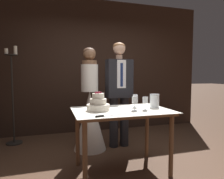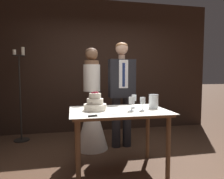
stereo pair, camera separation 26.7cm
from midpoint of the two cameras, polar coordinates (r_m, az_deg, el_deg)
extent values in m
plane|color=#4C3323|center=(2.84, 3.43, -22.13)|extent=(40.00, 40.00, 0.00)
cube|color=black|center=(4.54, -5.52, 6.59)|extent=(4.91, 0.12, 2.89)
cylinder|color=brown|center=(2.29, -11.23, -18.39)|extent=(0.06, 0.06, 0.77)
cylinder|color=brown|center=(2.60, 13.67, -15.59)|extent=(0.06, 0.06, 0.77)
cylinder|color=brown|center=(2.91, -12.50, -13.43)|extent=(0.06, 0.06, 0.77)
cylinder|color=brown|center=(3.16, 7.52, -11.91)|extent=(0.06, 0.06, 0.77)
cube|color=brown|center=(2.58, -0.21, -6.36)|extent=(1.18, 0.78, 0.03)
cube|color=white|center=(2.58, -0.21, -5.91)|extent=(1.24, 0.84, 0.01)
cylinder|color=silver|center=(2.54, -6.98, -5.12)|extent=(0.29, 0.29, 0.08)
cylinder|color=silver|center=(2.53, -6.99, -3.45)|extent=(0.21, 0.21, 0.07)
cylinder|color=silver|center=(2.52, -7.01, -1.89)|extent=(0.15, 0.15, 0.07)
sphere|color=maroon|center=(2.51, -6.26, -0.89)|extent=(0.02, 0.02, 0.02)
sphere|color=maroon|center=(2.55, -6.70, -0.82)|extent=(0.02, 0.02, 0.02)
sphere|color=maroon|center=(2.53, -7.22, -0.87)|extent=(0.02, 0.02, 0.02)
sphere|color=maroon|center=(2.53, -7.37, -0.88)|extent=(0.02, 0.02, 0.02)
sphere|color=maroon|center=(2.49, -7.80, -0.97)|extent=(0.02, 0.02, 0.02)
sphere|color=maroon|center=(2.49, -7.11, -0.95)|extent=(0.02, 0.02, 0.02)
sphere|color=maroon|center=(2.51, -6.83, -0.91)|extent=(0.02, 0.02, 0.02)
cube|color=silver|center=(2.26, -2.38, -7.26)|extent=(0.31, 0.11, 0.00)
cylinder|color=black|center=(2.16, -7.12, -7.57)|extent=(0.10, 0.05, 0.02)
cylinder|color=silver|center=(2.55, 3.54, -5.93)|extent=(0.07, 0.07, 0.00)
cylinder|color=silver|center=(2.54, 3.55, -4.93)|extent=(0.01, 0.01, 0.09)
cylinder|color=silver|center=(2.53, 3.56, -3.01)|extent=(0.07, 0.07, 0.08)
cylinder|color=maroon|center=(2.53, 3.55, -3.58)|extent=(0.06, 0.06, 0.03)
cylinder|color=silver|center=(2.59, 6.55, -5.78)|extent=(0.07, 0.07, 0.00)
cylinder|color=silver|center=(2.58, 6.56, -4.82)|extent=(0.01, 0.01, 0.08)
cylinder|color=silver|center=(2.57, 6.58, -3.01)|extent=(0.07, 0.07, 0.08)
cylinder|color=maroon|center=(2.58, 6.57, -3.60)|extent=(0.06, 0.06, 0.03)
cylinder|color=silver|center=(2.79, 3.89, -5.05)|extent=(0.06, 0.06, 0.00)
cylinder|color=silver|center=(2.78, 3.89, -4.10)|extent=(0.01, 0.01, 0.09)
cylinder|color=silver|center=(2.77, 3.90, -2.31)|extent=(0.07, 0.07, 0.09)
cylinder|color=silver|center=(2.77, 9.37, -3.23)|extent=(0.13, 0.13, 0.19)
cylinder|color=silver|center=(2.78, 9.36, -4.28)|extent=(0.06, 0.06, 0.08)
sphere|color=#F9CC4C|center=(2.77, 9.37, -3.17)|extent=(0.02, 0.02, 0.02)
cone|color=white|center=(3.42, -8.59, -8.78)|extent=(0.54, 0.54, 0.99)
cylinder|color=white|center=(3.33, -8.73, 3.27)|extent=(0.28, 0.28, 0.44)
cylinder|color=brown|center=(3.34, -8.78, 7.64)|extent=(0.24, 0.24, 0.07)
sphere|color=brown|center=(3.35, -8.81, 9.96)|extent=(0.21, 0.21, 0.21)
ellipsoid|color=#472D1E|center=(3.36, -8.85, 10.46)|extent=(0.21, 0.21, 0.15)
cylinder|color=black|center=(3.51, -1.72, -9.36)|extent=(0.15, 0.15, 0.87)
cylinder|color=black|center=(3.57, 1.37, -9.15)|extent=(0.15, 0.15, 0.87)
cube|color=black|center=(3.44, -0.17, 3.14)|extent=(0.44, 0.24, 0.65)
cube|color=white|center=(3.32, 0.44, 4.45)|extent=(0.15, 0.01, 0.47)
cube|color=navy|center=(3.32, 0.47, 4.22)|extent=(0.04, 0.01, 0.39)
cylinder|color=#DBAD8E|center=(3.45, -0.17, 9.21)|extent=(0.11, 0.11, 0.08)
sphere|color=#DBAD8E|center=(3.47, -0.17, 11.60)|extent=(0.21, 0.21, 0.21)
ellipsoid|color=brown|center=(3.48, -0.22, 12.18)|extent=(0.21, 0.21, 0.14)
cylinder|color=black|center=(4.25, -27.81, -13.35)|extent=(0.28, 0.28, 0.02)
cylinder|color=black|center=(4.09, -28.21, -2.54)|extent=(0.03, 0.03, 1.59)
cylinder|color=black|center=(4.08, -28.62, 8.70)|extent=(0.22, 0.22, 0.01)
cylinder|color=silver|center=(4.10, -29.69, 9.45)|extent=(0.06, 0.06, 0.10)
cylinder|color=silver|center=(4.07, -27.62, 9.91)|extent=(0.06, 0.06, 0.15)
camera|label=1|loc=(0.13, -92.58, -0.20)|focal=32.00mm
camera|label=2|loc=(0.13, 87.42, 0.20)|focal=32.00mm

